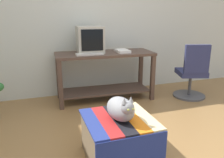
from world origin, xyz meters
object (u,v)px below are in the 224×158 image
at_px(tv_monitor, 90,40).
at_px(keyboard, 90,54).
at_px(desk, 105,68).
at_px(book, 122,51).
at_px(ottoman_with_blanket, 119,138).
at_px(office_chair, 192,75).
at_px(cat, 121,109).

xyz_separation_m(tv_monitor, keyboard, (-0.06, -0.20, -0.18)).
height_order(desk, book, book).
distance_m(desk, book, 0.38).
height_order(desk, tv_monitor, tv_monitor).
distance_m(ottoman_with_blanket, office_chair, 2.07).
bearing_deg(office_chair, tv_monitor, -0.47).
bearing_deg(ottoman_with_blanket, keyboard, 86.95).
xyz_separation_m(book, cat, (-0.61, -1.56, -0.25)).
bearing_deg(desk, office_chair, -13.77).
bearing_deg(book, cat, -111.58).
bearing_deg(desk, tv_monitor, 160.57).
bearing_deg(book, office_chair, -18.08).
bearing_deg(office_chair, keyboard, 6.86).
distance_m(tv_monitor, book, 0.53).
distance_m(book, office_chair, 1.19).
bearing_deg(keyboard, cat, -91.16).
relative_size(desk, tv_monitor, 3.75).
distance_m(desk, keyboard, 0.39).
relative_size(desk, office_chair, 1.72).
bearing_deg(book, tv_monitor, 163.22).
height_order(tv_monitor, ottoman_with_blanket, tv_monitor).
bearing_deg(tv_monitor, office_chair, -14.55).
relative_size(desk, cat, 3.97).
height_order(book, office_chair, office_chair).
height_order(tv_monitor, keyboard, tv_monitor).
xyz_separation_m(desk, book, (0.27, -0.06, 0.26)).
height_order(keyboard, book, book).
relative_size(desk, book, 5.64).
relative_size(tv_monitor, ottoman_with_blanket, 0.62).
bearing_deg(cat, tv_monitor, 79.03).
distance_m(desk, cat, 1.65).
bearing_deg(tv_monitor, desk, -19.43).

